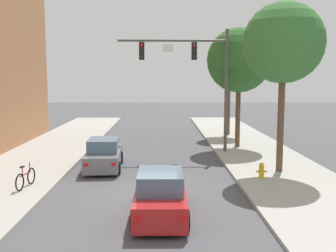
# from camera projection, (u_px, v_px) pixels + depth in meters

# --- Properties ---
(ground_plane) EXTENTS (120.00, 120.00, 0.00)m
(ground_plane) POSITION_uv_depth(u_px,v_px,m) (146.00, 197.00, 15.72)
(ground_plane) COLOR #4C4C51
(sidewalk_right) EXTENTS (5.00, 60.00, 0.15)m
(sidewalk_right) POSITION_uv_depth(u_px,v_px,m) (308.00, 195.00, 15.83)
(sidewalk_right) COLOR #A8A59E
(sidewalk_right) RESTS_ON ground
(traffic_signal_mast) EXTENTS (6.72, 0.38, 7.50)m
(traffic_signal_mast) POSITION_uv_depth(u_px,v_px,m) (195.00, 67.00, 24.03)
(traffic_signal_mast) COLOR #514C47
(traffic_signal_mast) RESTS_ON sidewalk_right
(car_lead_grey) EXTENTS (2.00, 4.32, 1.60)m
(car_lead_grey) POSITION_uv_depth(u_px,v_px,m) (104.00, 155.00, 20.56)
(car_lead_grey) COLOR slate
(car_lead_grey) RESTS_ON ground
(car_following_red) EXTENTS (1.86, 4.25, 1.60)m
(car_following_red) POSITION_uv_depth(u_px,v_px,m) (160.00, 196.00, 13.47)
(car_following_red) COLOR #B21E1E
(car_following_red) RESTS_ON ground
(bicycle_leaning) EXTENTS (0.27, 1.76, 0.98)m
(bicycle_leaning) POSITION_uv_depth(u_px,v_px,m) (26.00, 178.00, 16.54)
(bicycle_leaning) COLOR black
(bicycle_leaning) RESTS_ON sidewalk_left
(fire_hydrant) EXTENTS (0.48, 0.24, 0.72)m
(fire_hydrant) POSITION_uv_depth(u_px,v_px,m) (261.00, 170.00, 18.11)
(fire_hydrant) COLOR gold
(fire_hydrant) RESTS_ON sidewalk_right
(street_tree_nearest) EXTENTS (3.87, 3.87, 8.17)m
(street_tree_nearest) POSITION_uv_depth(u_px,v_px,m) (283.00, 43.00, 18.77)
(street_tree_nearest) COLOR brown
(street_tree_nearest) RESTS_ON sidewalk_right
(street_tree_second) EXTENTS (4.22, 4.22, 7.82)m
(street_tree_second) POSITION_uv_depth(u_px,v_px,m) (239.00, 60.00, 25.81)
(street_tree_second) COLOR brown
(street_tree_second) RESTS_ON sidewalk_right
(street_tree_third) EXTENTS (3.05, 3.05, 7.27)m
(street_tree_third) POSITION_uv_depth(u_px,v_px,m) (229.00, 64.00, 31.31)
(street_tree_third) COLOR brown
(street_tree_third) RESTS_ON sidewalk_right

